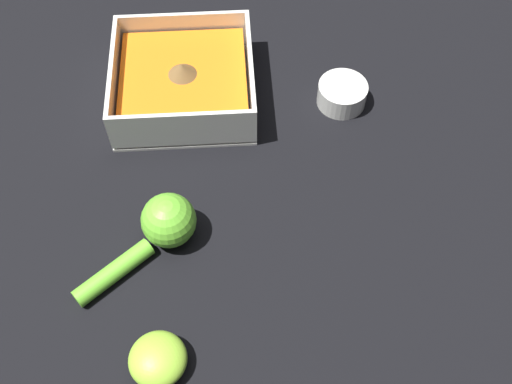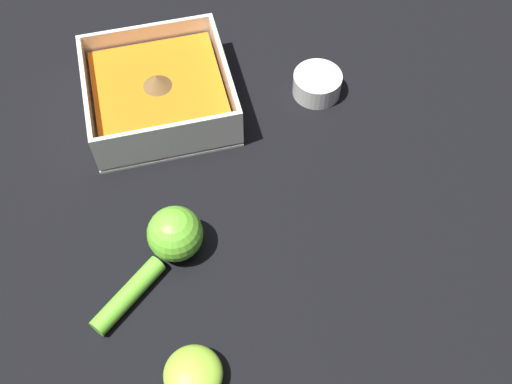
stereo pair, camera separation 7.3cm
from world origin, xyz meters
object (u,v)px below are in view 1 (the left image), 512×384
Objects in this scene: square_dish at (184,84)px; spice_bowl at (342,95)px; lemon_half at (158,359)px; lemon_squeezer at (161,228)px.

spice_bowl is at bearing -6.83° from square_dish.
square_dish reaches higher than lemon_half.
lemon_squeezer is at bearing -96.23° from square_dish.
lemon_squeezer is (-0.03, -0.23, 0.01)m from square_dish.
square_dish is 0.22m from spice_bowl.
square_dish is 0.24m from lemon_squeezer.
lemon_squeezer is at bearing 89.73° from lemon_half.
lemon_squeezer is at bearing -139.72° from spice_bowl.
square_dish is 3.08× the size of lemon_half.
spice_bowl is at bearing 55.67° from lemon_half.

